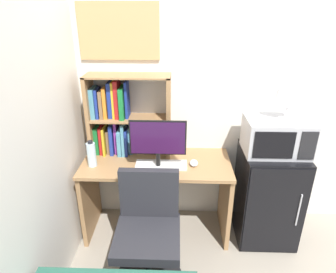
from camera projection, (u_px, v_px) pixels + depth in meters
wall_back at (312, 88)px, 2.52m from camera, size 6.40×0.04×2.60m
desk at (157, 183)px, 2.61m from camera, size 1.26×0.56×0.73m
hutch_bookshelf at (119, 117)px, 2.55m from camera, size 0.70×0.24×0.71m
monitor at (158, 142)px, 2.34m from camera, size 0.45×0.19×0.41m
keyboard at (161, 165)px, 2.45m from camera, size 0.42×0.15×0.02m
computer_mouse at (194, 163)px, 2.46m from camera, size 0.07×0.11×0.04m
water_bottle at (91, 154)px, 2.42m from camera, size 0.07×0.07×0.23m
mini_fridge at (267, 195)px, 2.59m from camera, size 0.49×0.52×0.85m
microwave at (277, 136)px, 2.37m from camera, size 0.50×0.35×0.28m
desk_fan at (290, 98)px, 2.23m from camera, size 0.20×0.11×0.30m
desk_chair at (148, 239)px, 2.16m from camera, size 0.53×0.53×0.88m
wall_corkboard at (119, 31)px, 2.35m from camera, size 0.65×0.02×0.44m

